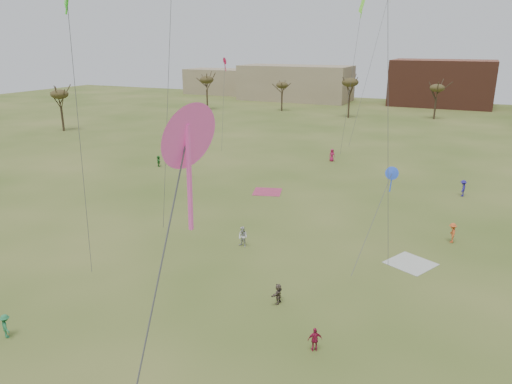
% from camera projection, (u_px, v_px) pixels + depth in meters
% --- Properties ---
extents(ground, '(260.00, 260.00, 0.00)m').
position_uv_depth(ground, '(171.00, 336.00, 28.14)').
color(ground, '#3B551A').
rests_on(ground, ground).
extents(flyer_near_center, '(1.10, 0.91, 1.47)m').
position_uv_depth(flyer_near_center, '(6.00, 326.00, 27.85)').
color(flyer_near_center, '#287A48').
rests_on(flyer_near_center, ground).
extents(spectator_fore_a, '(0.89, 0.73, 1.43)m').
position_uv_depth(spectator_fore_a, '(315.00, 339.00, 26.64)').
color(spectator_fore_a, '#A81C44').
rests_on(spectator_fore_a, ground).
extents(spectator_fore_c, '(0.53, 1.34, 1.41)m').
position_uv_depth(spectator_fore_c, '(278.00, 294.00, 31.49)').
color(spectator_fore_c, brown).
rests_on(spectator_fore_c, ground).
extents(flyer_mid_b, '(0.82, 1.22, 1.76)m').
position_uv_depth(flyer_mid_b, '(452.00, 233.00, 41.08)').
color(flyer_mid_b, '#DC5D29').
rests_on(flyer_mid_b, ground).
extents(spectator_mid_d, '(0.64, 1.07, 1.70)m').
position_uv_depth(spectator_mid_d, '(189.00, 170.00, 61.19)').
color(spectator_mid_d, '#863875').
rests_on(spectator_mid_d, ground).
extents(spectator_mid_e, '(0.96, 0.81, 1.77)m').
position_uv_depth(spectator_mid_e, '(243.00, 237.00, 40.22)').
color(spectator_mid_e, silver).
rests_on(spectator_mid_e, ground).
extents(flyer_far_a, '(1.24, 1.39, 1.53)m').
position_uv_depth(flyer_far_a, '(159.00, 161.00, 66.25)').
color(flyer_far_a, '#267328').
rests_on(flyer_far_a, ground).
extents(flyer_far_b, '(1.04, 1.03, 1.81)m').
position_uv_depth(flyer_far_b, '(332.00, 155.00, 69.12)').
color(flyer_far_b, '#AE1D4E').
rests_on(flyer_far_b, ground).
extents(flyer_far_c, '(0.75, 1.23, 1.85)m').
position_uv_depth(flyer_far_c, '(463.00, 188.00, 53.42)').
color(flyer_far_c, '#2B1F91').
rests_on(flyer_far_c, ground).
extents(blanket_cream, '(4.20, 4.20, 0.03)m').
position_uv_depth(blanket_cream, '(411.00, 264.00, 37.36)').
color(blanket_cream, silver).
rests_on(blanket_cream, ground).
extents(blanket_plum, '(3.94, 3.94, 0.03)m').
position_uv_depth(blanket_plum, '(267.00, 192.00, 55.18)').
color(blanket_plum, '#B7385E').
rests_on(blanket_plum, ground).
extents(tree_line, '(117.44, 49.32, 8.91)m').
position_uv_depth(tree_line, '(384.00, 91.00, 95.60)').
color(tree_line, '#3A2B1E').
rests_on(tree_line, ground).
extents(building_tan, '(32.00, 14.00, 10.00)m').
position_uv_depth(building_tan, '(295.00, 83.00, 140.17)').
color(building_tan, '#937F60').
rests_on(building_tan, ground).
extents(building_brick, '(26.00, 16.00, 12.00)m').
position_uv_depth(building_brick, '(442.00, 83.00, 128.15)').
color(building_brick, brown).
rests_on(building_brick, ground).
extents(building_tan_west, '(20.00, 12.00, 8.00)m').
position_uv_depth(building_tan_west, '(218.00, 81.00, 158.57)').
color(building_tan_west, '#937F60').
rests_on(building_tan_west, ground).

